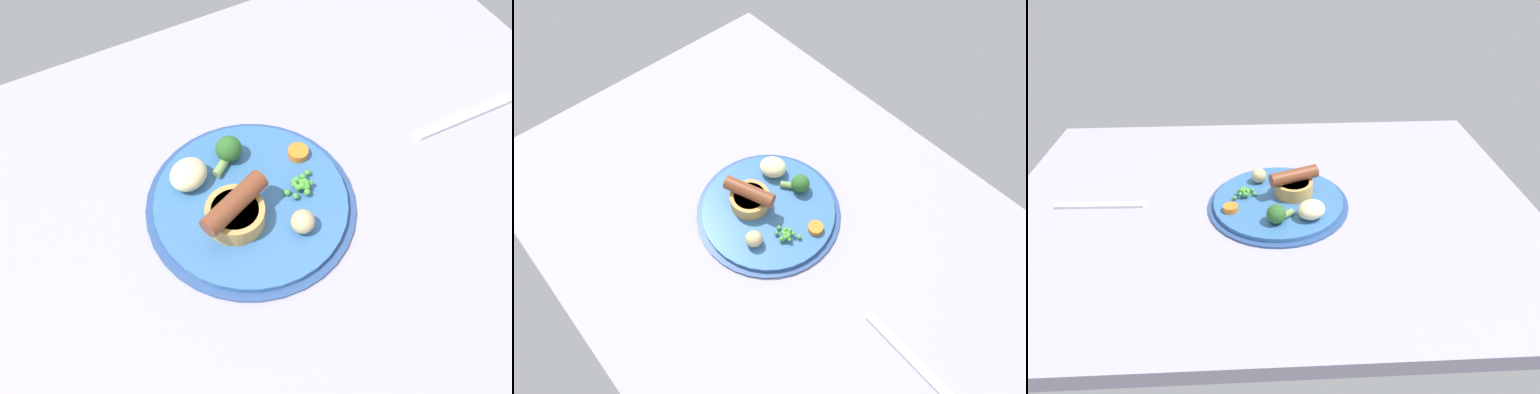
% 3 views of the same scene
% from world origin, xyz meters
% --- Properties ---
extents(dining_table, '(1.10, 0.80, 0.03)m').
position_xyz_m(dining_table, '(0.00, 0.00, 0.01)').
color(dining_table, '#9E99AD').
rests_on(dining_table, ground).
extents(dinner_plate, '(0.29, 0.29, 0.01)m').
position_xyz_m(dinner_plate, '(0.02, -0.01, 0.04)').
color(dinner_plate, '#2D4C84').
rests_on(dinner_plate, dining_table).
extents(sausage_pudding, '(0.11, 0.08, 0.06)m').
position_xyz_m(sausage_pudding, '(0.05, 0.01, 0.07)').
color(sausage_pudding, tan).
rests_on(sausage_pudding, dinner_plate).
extents(pea_pile, '(0.05, 0.04, 0.02)m').
position_xyz_m(pea_pile, '(-0.05, 0.01, 0.05)').
color(pea_pile, '#57A437').
rests_on(pea_pile, dinner_plate).
extents(broccoli_floret_near, '(0.06, 0.05, 0.04)m').
position_xyz_m(broccoli_floret_near, '(0.02, -0.08, 0.06)').
color(broccoli_floret_near, '#2D6628').
rests_on(broccoli_floret_near, dinner_plate).
extents(potato_chunk_0, '(0.05, 0.05, 0.03)m').
position_xyz_m(potato_chunk_0, '(-0.02, 0.07, 0.06)').
color(potato_chunk_0, '#CCB77F').
rests_on(potato_chunk_0, dinner_plate).
extents(potato_chunk_2, '(0.07, 0.07, 0.04)m').
position_xyz_m(potato_chunk_2, '(0.08, -0.07, 0.06)').
color(potato_chunk_2, beige).
rests_on(potato_chunk_2, dinner_plate).
extents(carrot_slice_1, '(0.04, 0.04, 0.01)m').
position_xyz_m(carrot_slice_1, '(-0.08, -0.04, 0.05)').
color(carrot_slice_1, orange).
rests_on(carrot_slice_1, dinner_plate).
extents(fork, '(0.18, 0.02, 0.01)m').
position_xyz_m(fork, '(-0.35, 0.01, 0.03)').
color(fork, silver).
rests_on(fork, dining_table).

